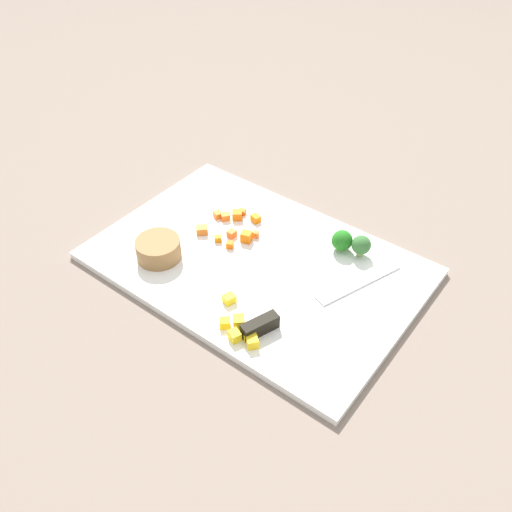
# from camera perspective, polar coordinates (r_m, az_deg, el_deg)

# --- Properties ---
(ground_plane) EXTENTS (4.00, 4.00, 0.00)m
(ground_plane) POSITION_cam_1_polar(r_m,az_deg,el_deg) (0.87, 0.00, -1.08)
(ground_plane) COLOR gray
(cutting_board) EXTENTS (0.50, 0.34, 0.01)m
(cutting_board) POSITION_cam_1_polar(r_m,az_deg,el_deg) (0.87, 0.00, -0.79)
(cutting_board) COLOR white
(cutting_board) RESTS_ON ground_plane
(prep_bowl) EXTENTS (0.07, 0.07, 0.03)m
(prep_bowl) POSITION_cam_1_polar(r_m,az_deg,el_deg) (0.87, -10.19, 0.73)
(prep_bowl) COLOR olive
(prep_bowl) RESTS_ON cutting_board
(chef_knife) EXTENTS (0.11, 0.27, 0.02)m
(chef_knife) POSITION_cam_1_polar(r_m,az_deg,el_deg) (0.78, 4.07, -5.71)
(chef_knife) COLOR silver
(chef_knife) RESTS_ON cutting_board
(carrot_dice_0) EXTENTS (0.02, 0.02, 0.01)m
(carrot_dice_0) POSITION_cam_1_polar(r_m,az_deg,el_deg) (0.95, -4.00, 4.35)
(carrot_dice_0) COLOR orange
(carrot_dice_0) RESTS_ON cutting_board
(carrot_dice_1) EXTENTS (0.01, 0.01, 0.01)m
(carrot_dice_1) POSITION_cam_1_polar(r_m,az_deg,el_deg) (0.96, -1.42, 4.63)
(carrot_dice_1) COLOR orange
(carrot_dice_1) RESTS_ON cutting_board
(carrot_dice_2) EXTENTS (0.02, 0.02, 0.01)m
(carrot_dice_2) POSITION_cam_1_polar(r_m,az_deg,el_deg) (0.94, -1.98, 4.31)
(carrot_dice_2) COLOR orange
(carrot_dice_2) RESTS_ON cutting_board
(carrot_dice_3) EXTENTS (0.02, 0.02, 0.02)m
(carrot_dice_3) POSITION_cam_1_polar(r_m,az_deg,el_deg) (0.90, -1.02, 2.02)
(carrot_dice_3) COLOR orange
(carrot_dice_3) RESTS_ON cutting_board
(carrot_dice_4) EXTENTS (0.01, 0.01, 0.01)m
(carrot_dice_4) POSITION_cam_1_polar(r_m,az_deg,el_deg) (0.89, -2.56, 1.33)
(carrot_dice_4) COLOR orange
(carrot_dice_4) RESTS_ON cutting_board
(carrot_dice_5) EXTENTS (0.02, 0.02, 0.01)m
(carrot_dice_5) POSITION_cam_1_polar(r_m,az_deg,el_deg) (0.94, -3.22, 4.13)
(carrot_dice_5) COLOR orange
(carrot_dice_5) RESTS_ON cutting_board
(carrot_dice_6) EXTENTS (0.02, 0.02, 0.01)m
(carrot_dice_6) POSITION_cam_1_polar(r_m,az_deg,el_deg) (0.90, -4.11, 1.73)
(carrot_dice_6) COLOR orange
(carrot_dice_6) RESTS_ON cutting_board
(carrot_dice_7) EXTENTS (0.02, 0.02, 0.01)m
(carrot_dice_7) POSITION_cam_1_polar(r_m,az_deg,el_deg) (0.92, -5.63, 2.77)
(carrot_dice_7) COLOR orange
(carrot_dice_7) RESTS_ON cutting_board
(carrot_dice_8) EXTENTS (0.01, 0.01, 0.01)m
(carrot_dice_8) POSITION_cam_1_polar(r_m,az_deg,el_deg) (0.91, -0.02, 2.27)
(carrot_dice_8) COLOR orange
(carrot_dice_8) RESTS_ON cutting_board
(carrot_dice_9) EXTENTS (0.01, 0.01, 0.01)m
(carrot_dice_9) POSITION_cam_1_polar(r_m,az_deg,el_deg) (0.91, -2.56, 2.35)
(carrot_dice_9) COLOR orange
(carrot_dice_9) RESTS_ON cutting_board
(carrot_dice_10) EXTENTS (0.02, 0.02, 0.01)m
(carrot_dice_10) POSITION_cam_1_polar(r_m,az_deg,el_deg) (0.94, -0.03, 3.95)
(carrot_dice_10) COLOR orange
(carrot_dice_10) RESTS_ON cutting_board
(pepper_dice_0) EXTENTS (0.02, 0.02, 0.01)m
(pepper_dice_0) POSITION_cam_1_polar(r_m,az_deg,el_deg) (0.75, -2.25, -8.35)
(pepper_dice_0) COLOR yellow
(pepper_dice_0) RESTS_ON cutting_board
(pepper_dice_1) EXTENTS (0.02, 0.02, 0.01)m
(pepper_dice_1) POSITION_cam_1_polar(r_m,az_deg,el_deg) (0.74, -0.41, -8.95)
(pepper_dice_1) COLOR yellow
(pepper_dice_1) RESTS_ON cutting_board
(pepper_dice_2) EXTENTS (0.02, 0.02, 0.01)m
(pepper_dice_2) POSITION_cam_1_polar(r_m,az_deg,el_deg) (0.75, -0.78, -8.20)
(pepper_dice_2) COLOR yellow
(pepper_dice_2) RESTS_ON cutting_board
(pepper_dice_3) EXTENTS (0.02, 0.02, 0.02)m
(pepper_dice_3) POSITION_cam_1_polar(r_m,az_deg,el_deg) (0.76, -1.82, -6.88)
(pepper_dice_3) COLOR yellow
(pepper_dice_3) RESTS_ON cutting_board
(pepper_dice_4) EXTENTS (0.02, 0.02, 0.01)m
(pepper_dice_4) POSITION_cam_1_polar(r_m,az_deg,el_deg) (0.76, -3.28, -7.02)
(pepper_dice_4) COLOR yellow
(pepper_dice_4) RESTS_ON cutting_board
(pepper_dice_5) EXTENTS (0.02, 0.02, 0.01)m
(pepper_dice_5) POSITION_cam_1_polar(r_m,az_deg,el_deg) (0.80, -2.82, -4.49)
(pepper_dice_5) COLOR yellow
(pepper_dice_5) RESTS_ON cutting_board
(broccoli_floret_0) EXTENTS (0.03, 0.03, 0.04)m
(broccoli_floret_0) POSITION_cam_1_polar(r_m,az_deg,el_deg) (0.88, 10.96, 1.11)
(broccoli_floret_0) COLOR #92B561
(broccoli_floret_0) RESTS_ON cutting_board
(broccoli_floret_1) EXTENTS (0.03, 0.03, 0.04)m
(broccoli_floret_1) POSITION_cam_1_polar(r_m,az_deg,el_deg) (0.88, 9.00, 1.60)
(broccoli_floret_1) COLOR #97BE6A
(broccoli_floret_1) RESTS_ON cutting_board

